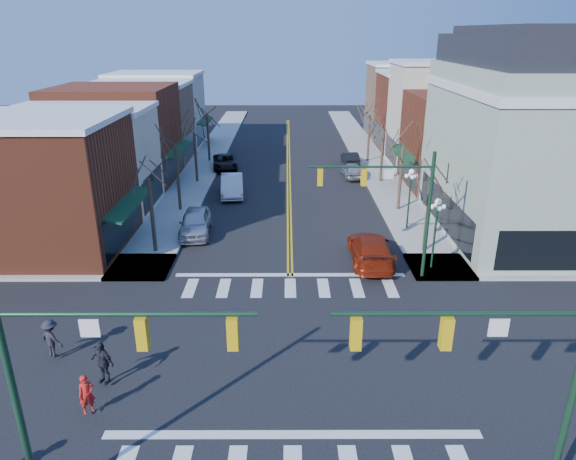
{
  "coord_description": "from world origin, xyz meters",
  "views": [
    {
      "loc": [
        -0.19,
        -18.48,
        12.92
      ],
      "look_at": [
        -0.12,
        7.65,
        2.8
      ],
      "focal_mm": 32.0,
      "sensor_mm": 36.0,
      "label": 1
    }
  ],
  "objects_px": {
    "lamppost_corner": "(436,222)",
    "car_left_mid": "(232,185)",
    "victorian_corner": "(545,136)",
    "pedestrian_dark_a": "(102,362)",
    "car_left_near": "(195,222)",
    "car_right_far": "(350,158)",
    "lamppost_midblock": "(410,189)",
    "car_right_near": "(371,249)",
    "pedestrian_red_a": "(87,394)",
    "car_right_mid": "(352,170)",
    "car_left_far": "(225,162)",
    "pedestrian_dark_b": "(51,338)"
  },
  "relations": [
    {
      "from": "victorian_corner",
      "to": "lamppost_corner",
      "type": "xyz_separation_m",
      "value": [
        -8.3,
        -6.0,
        -3.7
      ]
    },
    {
      "from": "lamppost_midblock",
      "to": "car_right_far",
      "type": "bearing_deg",
      "value": 95.5
    },
    {
      "from": "lamppost_midblock",
      "to": "car_left_near",
      "type": "distance_m",
      "value": 14.78
    },
    {
      "from": "lamppost_midblock",
      "to": "car_right_near",
      "type": "relative_size",
      "value": 0.75
    },
    {
      "from": "car_left_mid",
      "to": "pedestrian_dark_a",
      "type": "height_order",
      "value": "pedestrian_dark_a"
    },
    {
      "from": "car_left_near",
      "to": "pedestrian_dark_a",
      "type": "xyz_separation_m",
      "value": [
        -0.9,
        -16.03,
        0.2
      ]
    },
    {
      "from": "car_left_far",
      "to": "car_right_mid",
      "type": "height_order",
      "value": "car_right_mid"
    },
    {
      "from": "car_left_mid",
      "to": "pedestrian_red_a",
      "type": "xyz_separation_m",
      "value": [
        -2.5,
        -26.72,
        0.06
      ]
    },
    {
      "from": "lamppost_corner",
      "to": "car_left_mid",
      "type": "xyz_separation_m",
      "value": [
        -13.0,
        14.61,
        -2.11
      ]
    },
    {
      "from": "car_left_mid",
      "to": "pedestrian_dark_a",
      "type": "relative_size",
      "value": 2.89
    },
    {
      "from": "victorian_corner",
      "to": "car_right_far",
      "type": "height_order",
      "value": "victorian_corner"
    },
    {
      "from": "lamppost_corner",
      "to": "lamppost_midblock",
      "type": "bearing_deg",
      "value": 90.0
    },
    {
      "from": "car_left_near",
      "to": "car_right_far",
      "type": "distance_m",
      "value": 23.38
    },
    {
      "from": "pedestrian_red_a",
      "to": "car_right_mid",
      "type": "bearing_deg",
      "value": 33.41
    },
    {
      "from": "car_left_mid",
      "to": "car_right_near",
      "type": "bearing_deg",
      "value": -60.29
    },
    {
      "from": "lamppost_corner",
      "to": "car_left_mid",
      "type": "height_order",
      "value": "lamppost_corner"
    },
    {
      "from": "car_right_near",
      "to": "car_right_mid",
      "type": "distance_m",
      "value": 19.16
    },
    {
      "from": "car_left_mid",
      "to": "car_right_far",
      "type": "relative_size",
      "value": 1.27
    },
    {
      "from": "car_left_near",
      "to": "car_right_far",
      "type": "xyz_separation_m",
      "value": [
        12.8,
        19.56,
        -0.17
      ]
    },
    {
      "from": "car_left_far",
      "to": "car_right_mid",
      "type": "relative_size",
      "value": 1.2
    },
    {
      "from": "car_right_near",
      "to": "lamppost_corner",
      "type": "bearing_deg",
      "value": 163.8
    },
    {
      "from": "car_left_mid",
      "to": "car_right_near",
      "type": "distance_m",
      "value": 16.61
    },
    {
      "from": "lamppost_corner",
      "to": "pedestrian_dark_a",
      "type": "relative_size",
      "value": 2.42
    },
    {
      "from": "car_left_mid",
      "to": "car_right_mid",
      "type": "bearing_deg",
      "value": 21.72
    },
    {
      "from": "pedestrian_red_a",
      "to": "pedestrian_dark_a",
      "type": "height_order",
      "value": "pedestrian_dark_a"
    },
    {
      "from": "pedestrian_dark_b",
      "to": "car_right_mid",
      "type": "bearing_deg",
      "value": -92.28
    },
    {
      "from": "pedestrian_dark_a",
      "to": "car_right_near",
      "type": "bearing_deg",
      "value": 67.44
    },
    {
      "from": "victorian_corner",
      "to": "car_left_mid",
      "type": "xyz_separation_m",
      "value": [
        -21.3,
        8.61,
        -5.81
      ]
    },
    {
      "from": "lamppost_midblock",
      "to": "car_right_near",
      "type": "xyz_separation_m",
      "value": [
        -3.39,
        -5.44,
        -2.13
      ]
    },
    {
      "from": "car_right_far",
      "to": "car_right_near",
      "type": "bearing_deg",
      "value": 83.24
    },
    {
      "from": "car_right_near",
      "to": "pedestrian_dark_b",
      "type": "xyz_separation_m",
      "value": [
        -14.81,
        -9.75,
        0.17
      ]
    },
    {
      "from": "lamppost_corner",
      "to": "car_left_near",
      "type": "xyz_separation_m",
      "value": [
        -14.6,
        5.63,
        -2.12
      ]
    },
    {
      "from": "car_left_near",
      "to": "car_right_mid",
      "type": "bearing_deg",
      "value": 45.28
    },
    {
      "from": "car_left_mid",
      "to": "pedestrian_red_a",
      "type": "relative_size",
      "value": 3.38
    },
    {
      "from": "car_left_mid",
      "to": "pedestrian_dark_b",
      "type": "distance_m",
      "value": 23.87
    },
    {
      "from": "lamppost_midblock",
      "to": "car_right_near",
      "type": "distance_m",
      "value": 6.75
    },
    {
      "from": "car_left_mid",
      "to": "pedestrian_dark_a",
      "type": "xyz_separation_m",
      "value": [
        -2.5,
        -25.0,
        0.19
      ]
    },
    {
      "from": "lamppost_midblock",
      "to": "pedestrian_dark_a",
      "type": "xyz_separation_m",
      "value": [
        -15.5,
        -16.9,
        -1.92
      ]
    },
    {
      "from": "car_right_mid",
      "to": "car_right_far",
      "type": "distance_m",
      "value": 5.02
    },
    {
      "from": "victorian_corner",
      "to": "lamppost_corner",
      "type": "distance_m",
      "value": 10.89
    },
    {
      "from": "victorian_corner",
      "to": "car_right_near",
      "type": "distance_m",
      "value": 13.96
    },
    {
      "from": "lamppost_corner",
      "to": "pedestrian_dark_a",
      "type": "bearing_deg",
      "value": -146.15
    },
    {
      "from": "car_left_far",
      "to": "car_right_far",
      "type": "xyz_separation_m",
      "value": [
        12.8,
        1.7,
        -0.04
      ]
    },
    {
      "from": "lamppost_midblock",
      "to": "car_right_far",
      "type": "xyz_separation_m",
      "value": [
        -1.8,
        18.69,
        -2.29
      ]
    },
    {
      "from": "victorian_corner",
      "to": "lamppost_midblock",
      "type": "relative_size",
      "value": 3.29
    },
    {
      "from": "victorian_corner",
      "to": "pedestrian_red_a",
      "type": "xyz_separation_m",
      "value": [
        -23.8,
        -18.11,
        -5.74
      ]
    },
    {
      "from": "car_left_far",
      "to": "car_left_mid",
      "type": "bearing_deg",
      "value": -87.75
    },
    {
      "from": "victorian_corner",
      "to": "pedestrian_dark_a",
      "type": "height_order",
      "value": "victorian_corner"
    },
    {
      "from": "lamppost_midblock",
      "to": "pedestrian_red_a",
      "type": "xyz_separation_m",
      "value": [
        -15.5,
        -18.61,
        -2.05
      ]
    },
    {
      "from": "victorian_corner",
      "to": "pedestrian_dark_a",
      "type": "relative_size",
      "value": 7.98
    }
  ]
}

